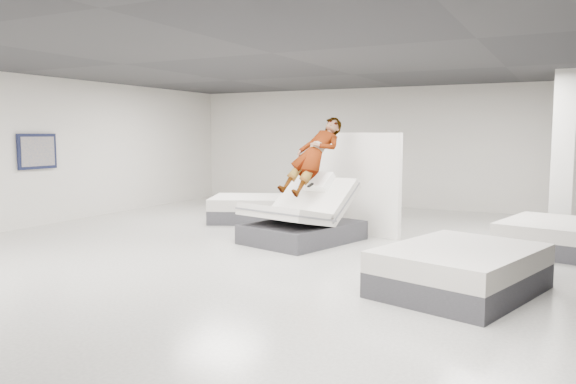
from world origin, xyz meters
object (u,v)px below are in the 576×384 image
at_px(flat_bed_right_far, 550,236).
at_px(person, 314,171).
at_px(divider_panel, 356,183).
at_px(flat_bed_right_near, 460,270).
at_px(hero_bed, 302,221).
at_px(remote, 310,185).
at_px(flat_bed_left_far, 257,209).
at_px(wall_poster, 37,151).
at_px(column, 563,153).

bearing_deg(flat_bed_right_far, person, -167.04).
relative_size(divider_panel, flat_bed_right_near, 0.90).
relative_size(hero_bed, flat_bed_right_near, 0.96).
xyz_separation_m(hero_bed, remote, (0.21, -0.08, 0.67)).
distance_m(remote, flat_bed_right_near, 3.66).
xyz_separation_m(remote, flat_bed_left_far, (-2.19, 1.87, -0.78)).
distance_m(flat_bed_right_near, wall_poster, 9.09).
distance_m(flat_bed_right_far, flat_bed_right_near, 3.42).
bearing_deg(remote, flat_bed_right_near, -18.23).
bearing_deg(flat_bed_left_far, divider_panel, -9.30).
height_order(hero_bed, flat_bed_left_far, hero_bed).
relative_size(person, flat_bed_right_far, 0.86).
height_order(person, remote, person).
height_order(flat_bed_right_near, column, column).
distance_m(divider_panel, flat_bed_left_far, 2.66).
distance_m(flat_bed_right_far, column, 2.25).
relative_size(person, remote, 12.92).
bearing_deg(wall_poster, flat_bed_left_far, 36.10).
relative_size(flat_bed_right_near, column, 0.76).
bearing_deg(flat_bed_right_near, flat_bed_left_far, 143.27).
distance_m(divider_panel, column, 4.05).
xyz_separation_m(hero_bed, column, (4.18, 3.04, 1.21)).
distance_m(hero_bed, remote, 0.71).
bearing_deg(column, flat_bed_left_far, -168.51).
bearing_deg(wall_poster, remote, 8.40).
xyz_separation_m(person, divider_panel, (0.46, 1.06, -0.30)).
xyz_separation_m(remote, flat_bed_right_near, (2.97, -1.99, -0.77)).
height_order(hero_bed, flat_bed_right_near, hero_bed).
distance_m(remote, flat_bed_right_far, 4.17).
relative_size(person, wall_poster, 1.90).
xyz_separation_m(person, remote, (0.12, -0.40, -0.23)).
height_order(person, flat_bed_left_far, person).
bearing_deg(flat_bed_right_far, flat_bed_right_near, -105.24).
xyz_separation_m(flat_bed_right_near, wall_poster, (-8.93, 1.11, 1.31)).
distance_m(flat_bed_right_far, flat_bed_left_far, 6.09).
bearing_deg(divider_panel, column, 47.61).
bearing_deg(remote, flat_bed_right_far, 34.26).
distance_m(flat_bed_left_far, column, 6.43).
bearing_deg(wall_poster, column, 21.93).
relative_size(hero_bed, flat_bed_right_far, 1.10).
bearing_deg(person, flat_bed_right_far, 28.47).
xyz_separation_m(person, flat_bed_left_far, (-2.07, 1.47, -1.02)).
height_order(flat_bed_right_near, wall_poster, wall_poster).
height_order(person, divider_panel, person).
xyz_separation_m(divider_panel, flat_bed_right_near, (2.63, -3.44, -0.71)).
xyz_separation_m(person, column, (4.10, 2.72, 0.31)).
relative_size(divider_panel, wall_poster, 2.31).
height_order(hero_bed, wall_poster, wall_poster).
height_order(person, column, column).
distance_m(column, wall_poster, 10.71).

